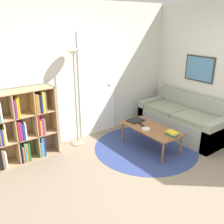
# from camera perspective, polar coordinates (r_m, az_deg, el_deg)

# --- Properties ---
(ground_plane) EXTENTS (14.00, 14.00, 0.00)m
(ground_plane) POSITION_cam_1_polar(r_m,az_deg,el_deg) (3.75, 13.94, -17.49)
(ground_plane) COLOR gray
(wall_back) EXTENTS (7.09, 0.11, 2.60)m
(wall_back) POSITION_cam_1_polar(r_m,az_deg,el_deg) (4.88, -6.27, 8.71)
(wall_back) COLOR silver
(wall_back) RESTS_ON ground_plane
(wall_right) EXTENTS (0.08, 5.32, 2.60)m
(wall_right) POSITION_cam_1_polar(r_m,az_deg,el_deg) (5.44, 19.92, 8.95)
(wall_right) COLOR silver
(wall_right) RESTS_ON ground_plane
(rug) EXTENTS (1.92, 1.92, 0.01)m
(rug) POSITION_cam_1_polar(r_m,az_deg,el_deg) (4.80, 7.68, -7.97)
(rug) COLOR navy
(rug) RESTS_ON ground_plane
(bookshelf) EXTENTS (1.05, 0.34, 1.23)m
(bookshelf) POSITION_cam_1_polar(r_m,az_deg,el_deg) (4.38, -20.03, -3.21)
(bookshelf) COLOR tan
(bookshelf) RESTS_ON ground_plane
(floor_lamp) EXTENTS (0.28, 0.28, 1.79)m
(floor_lamp) POSITION_cam_1_polar(r_m,az_deg,el_deg) (4.45, -8.70, 10.26)
(floor_lamp) COLOR gray
(floor_lamp) RESTS_ON ground_plane
(couch) EXTENTS (0.81, 1.80, 0.82)m
(couch) POSITION_cam_1_polar(r_m,az_deg,el_deg) (5.43, 16.00, -1.82)
(couch) COLOR gray
(couch) RESTS_ON ground_plane
(coffee_table) EXTENTS (0.54, 1.13, 0.41)m
(coffee_table) POSITION_cam_1_polar(r_m,az_deg,el_deg) (4.63, 8.84, -4.00)
(coffee_table) COLOR brown
(coffee_table) RESTS_ON ground_plane
(laptop) EXTENTS (0.32, 0.25, 0.02)m
(laptop) POSITION_cam_1_polar(r_m,az_deg,el_deg) (4.88, 5.43, -1.92)
(laptop) COLOR black
(laptop) RESTS_ON coffee_table
(bowl) EXTENTS (0.14, 0.14, 0.04)m
(bowl) POSITION_cam_1_polar(r_m,az_deg,el_deg) (4.50, 7.75, -3.90)
(bowl) COLOR silver
(bowl) RESTS_ON coffee_table
(book_stack_on_table) EXTENTS (0.15, 0.20, 0.07)m
(book_stack_on_table) POSITION_cam_1_polar(r_m,az_deg,el_deg) (4.39, 13.56, -4.76)
(book_stack_on_table) COLOR #196B38
(book_stack_on_table) RESTS_ON coffee_table
(remote) EXTENTS (0.09, 0.18, 0.02)m
(remote) POSITION_cam_1_polar(r_m,az_deg,el_deg) (4.69, 6.86, -2.96)
(remote) COLOR black
(remote) RESTS_ON coffee_table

